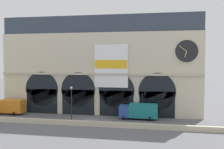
{
  "coord_description": "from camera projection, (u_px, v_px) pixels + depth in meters",
  "views": [
    {
      "loc": [
        13.55,
        -48.92,
        11.77
      ],
      "look_at": [
        3.22,
        5.0,
        8.7
      ],
      "focal_mm": 42.48,
      "sensor_mm": 36.0,
      "label": 1
    }
  ],
  "objects": [
    {
      "name": "ground_plane",
      "position": [
        91.0,
        121.0,
        51.18
      ],
      "size": [
        200.0,
        200.0,
        0.0
      ],
      "primitive_type": "plane",
      "color": "slate"
    },
    {
      "name": "street_lamp_quayside",
      "position": [
        71.0,
        100.0,
        48.09
      ],
      "size": [
        0.44,
        0.44,
        6.9
      ],
      "color": "black",
      "rests_on": "ground"
    },
    {
      "name": "station_building",
      "position": [
        100.0,
        66.0,
        58.13
      ],
      "size": [
        43.3,
        5.8,
        21.2
      ],
      "color": "beige",
      "rests_on": "ground"
    },
    {
      "name": "box_truck_west",
      "position": [
        8.0,
        106.0,
        57.21
      ],
      "size": [
        7.5,
        2.91,
        3.12
      ],
      "color": "#2D7A42",
      "rests_on": "ground"
    },
    {
      "name": "box_truck_mideast",
      "position": [
        139.0,
        111.0,
        52.13
      ],
      "size": [
        7.5,
        2.91,
        3.12
      ],
      "color": "#28479E",
      "rests_on": "ground"
    },
    {
      "name": "quay_parapet_wall",
      "position": [
        84.0,
        123.0,
        47.02
      ],
      "size": [
        90.0,
        0.7,
        0.91
      ],
      "primitive_type": "cube",
      "color": "beige",
      "rests_on": "ground"
    }
  ]
}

